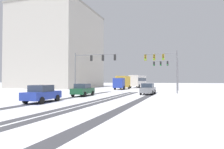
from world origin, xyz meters
TOP-DOWN VIEW (x-y plane):
  - wheel_track_left_lane at (1.20, 14.30)m, footprint 0.76×31.47m
  - wheel_track_right_lane at (4.32, 14.30)m, footprint 0.92×31.47m
  - wheel_track_center at (-3.83, 14.30)m, footprint 1.03×31.47m
  - wheel_track_oncoming at (0.24, 14.30)m, footprint 0.71×31.47m
  - sidewalk_kerb_right at (9.28, 12.87)m, footprint 4.00×31.47m
  - traffic_signal_near_right at (5.92, 26.61)m, footprint 4.99×0.41m
  - traffic_signal_near_left at (-5.01, 24.70)m, footprint 7.19×0.52m
  - traffic_signal_far_right at (5.85, 38.75)m, footprint 5.18×0.61m
  - car_grey_lead at (3.88, 24.76)m, footprint 1.86×4.12m
  - car_dark_green_second at (-3.69, 19.11)m, footprint 1.97×4.17m
  - car_blue_third at (-3.82, 11.05)m, footprint 2.00×4.18m
  - bus_oncoming at (-3.01, 52.05)m, footprint 2.97×11.08m
  - box_truck_delivery at (-4.26, 39.93)m, footprint 2.37×7.42m
  - office_building_far_left_block at (-24.99, 46.04)m, footprint 19.50×22.25m

SIDE VIEW (x-z plane):
  - wheel_track_left_lane at x=1.20m, z-range 0.00..0.01m
  - wheel_track_right_lane at x=4.32m, z-range 0.00..0.01m
  - wheel_track_center at x=-3.83m, z-range 0.00..0.01m
  - wheel_track_oncoming at x=0.24m, z-range 0.00..0.01m
  - sidewalk_kerb_right at x=9.28m, z-range 0.00..0.12m
  - car_grey_lead at x=3.88m, z-range 0.01..1.63m
  - car_dark_green_second at x=-3.69m, z-range 0.01..1.63m
  - car_blue_third at x=-3.82m, z-range 0.01..1.63m
  - box_truck_delivery at x=-4.26m, z-range 0.12..3.14m
  - bus_oncoming at x=-3.01m, z-range 0.30..3.68m
  - traffic_signal_near_right at x=5.92m, z-range 1.51..8.01m
  - traffic_signal_far_right at x=5.85m, z-range 1.51..8.01m
  - traffic_signal_near_left at x=-5.01m, z-range 1.58..8.08m
  - office_building_far_left_block at x=-24.99m, z-range 0.01..22.32m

